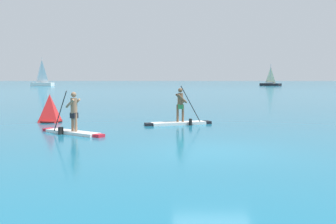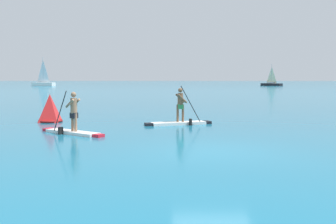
# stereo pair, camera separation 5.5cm
# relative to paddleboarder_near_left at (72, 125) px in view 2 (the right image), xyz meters

# --- Properties ---
(ground) EXTENTS (440.00, 440.00, 0.00)m
(ground) POSITION_rel_paddleboarder_near_left_xyz_m (5.29, -3.50, -0.35)
(ground) COLOR #196B8C
(paddleboarder_near_left) EXTENTS (2.92, 2.20, 1.76)m
(paddleboarder_near_left) POSITION_rel_paddleboarder_near_left_xyz_m (0.00, 0.00, 0.00)
(paddleboarder_near_left) COLOR white
(paddleboarder_near_left) RESTS_ON ground
(paddleboarder_mid_center) EXTENTS (3.21, 1.53, 1.87)m
(paddleboarder_mid_center) POSITION_rel_paddleboarder_near_left_xyz_m (4.24, 3.32, -0.03)
(paddleboarder_mid_center) COLOR white
(paddleboarder_mid_center) RESTS_ON ground
(race_marker_buoy) EXTENTS (1.39, 1.39, 1.40)m
(race_marker_buoy) POSITION_rel_paddleboarder_near_left_xyz_m (-2.24, 4.27, 0.28)
(race_marker_buoy) COLOR red
(race_marker_buoy) RESTS_ON ground
(sailboat_left_horizon) EXTENTS (6.27, 3.34, 7.21)m
(sailboat_left_horizon) POSITION_rel_paddleboarder_near_left_xyz_m (-30.39, 87.39, 0.54)
(sailboat_left_horizon) COLOR white
(sailboat_left_horizon) RESTS_ON ground
(sailboat_right_horizon) EXTENTS (4.93, 5.40, 5.54)m
(sailboat_right_horizon) POSITION_rel_paddleboarder_near_left_xyz_m (27.79, 90.41, 0.35)
(sailboat_right_horizon) COLOR black
(sailboat_right_horizon) RESTS_ON ground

